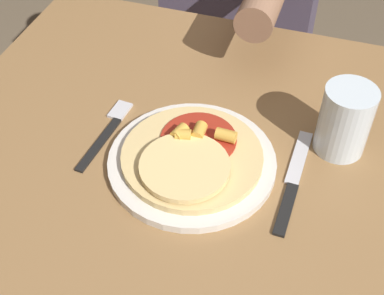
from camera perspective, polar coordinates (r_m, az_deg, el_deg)
The scene contains 6 objects.
dining_table at distance 0.93m, azimuth 2.52°, elevation -8.60°, with size 1.00×0.89×0.78m.
plate at distance 0.85m, azimuth -0.00°, elevation -1.56°, with size 0.27×0.27×0.01m.
pizza at distance 0.83m, azimuth -0.09°, elevation -0.95°, with size 0.22×0.22×0.04m.
fork at distance 0.92m, azimuth -8.95°, elevation 1.88°, with size 0.03×0.18×0.00m.
knife at distance 0.84m, azimuth 10.71°, elevation -3.60°, with size 0.03×0.22×0.00m.
drinking_glass at distance 0.87m, azimuth 15.99°, elevation 2.80°, with size 0.08×0.08×0.12m.
Camera 1 is at (0.13, -0.53, 1.41)m, focal length 50.00 mm.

